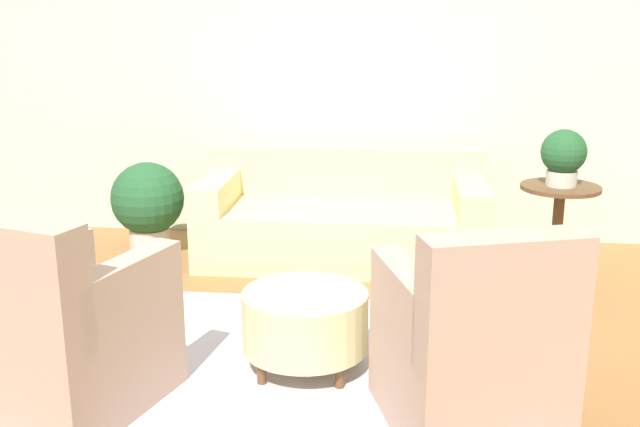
{
  "coord_description": "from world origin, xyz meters",
  "views": [
    {
      "loc": [
        0.61,
        -3.74,
        1.93
      ],
      "look_at": [
        0.15,
        0.55,
        0.75
      ],
      "focal_mm": 42.0,
      "sensor_mm": 36.0,
      "label": 1
    }
  ],
  "objects_px": {
    "armchair_right": "(472,355)",
    "potted_plant_on_side_table": "(563,155)",
    "potted_plant_floor": "(148,203)",
    "couch": "(343,221)",
    "ottoman_table": "(305,320)",
    "side_table": "(558,214)",
    "armchair_left": "(66,336)"
  },
  "relations": [
    {
      "from": "potted_plant_on_side_table",
      "to": "ottoman_table",
      "type": "bearing_deg",
      "value": -133.77
    },
    {
      "from": "couch",
      "to": "potted_plant_on_side_table",
      "type": "xyz_separation_m",
      "value": [
        1.62,
        -0.21,
        0.6
      ]
    },
    {
      "from": "armchair_right",
      "to": "potted_plant_floor",
      "type": "bearing_deg",
      "value": 133.62
    },
    {
      "from": "couch",
      "to": "armchair_left",
      "type": "xyz_separation_m",
      "value": [
        -1.14,
        -2.53,
        0.1
      ]
    },
    {
      "from": "couch",
      "to": "ottoman_table",
      "type": "bearing_deg",
      "value": -91.53
    },
    {
      "from": "armchair_left",
      "to": "potted_plant_on_side_table",
      "type": "bearing_deg",
      "value": 40.03
    },
    {
      "from": "armchair_right",
      "to": "potted_plant_floor",
      "type": "height_order",
      "value": "armchair_right"
    },
    {
      "from": "couch",
      "to": "armchair_right",
      "type": "relative_size",
      "value": 2.12
    },
    {
      "from": "couch",
      "to": "armchair_right",
      "type": "distance_m",
      "value": 2.66
    },
    {
      "from": "potted_plant_on_side_table",
      "to": "armchair_left",
      "type": "bearing_deg",
      "value": -139.97
    },
    {
      "from": "armchair_right",
      "to": "side_table",
      "type": "xyz_separation_m",
      "value": [
        0.83,
        2.32,
        0.07
      ]
    },
    {
      "from": "couch",
      "to": "potted_plant_floor",
      "type": "height_order",
      "value": "couch"
    },
    {
      "from": "ottoman_table",
      "to": "potted_plant_floor",
      "type": "distance_m",
      "value": 2.43
    },
    {
      "from": "armchair_right",
      "to": "side_table",
      "type": "bearing_deg",
      "value": 70.28
    },
    {
      "from": "armchair_right",
      "to": "potted_plant_on_side_table",
      "type": "distance_m",
      "value": 2.52
    },
    {
      "from": "potted_plant_floor",
      "to": "armchair_right",
      "type": "bearing_deg",
      "value": -46.38
    },
    {
      "from": "potted_plant_on_side_table",
      "to": "potted_plant_floor",
      "type": "bearing_deg",
      "value": 177.26
    },
    {
      "from": "couch",
      "to": "potted_plant_on_side_table",
      "type": "relative_size",
      "value": 5.34
    },
    {
      "from": "armchair_left",
      "to": "side_table",
      "type": "height_order",
      "value": "armchair_left"
    },
    {
      "from": "side_table",
      "to": "potted_plant_on_side_table",
      "type": "height_order",
      "value": "potted_plant_on_side_table"
    },
    {
      "from": "couch",
      "to": "potted_plant_on_side_table",
      "type": "height_order",
      "value": "potted_plant_on_side_table"
    },
    {
      "from": "potted_plant_floor",
      "to": "potted_plant_on_side_table",
      "type": "bearing_deg",
      "value": -2.74
    },
    {
      "from": "ottoman_table",
      "to": "side_table",
      "type": "height_order",
      "value": "side_table"
    },
    {
      "from": "side_table",
      "to": "potted_plant_on_side_table",
      "type": "relative_size",
      "value": 1.64
    },
    {
      "from": "armchair_right",
      "to": "couch",
      "type": "bearing_deg",
      "value": 107.26
    },
    {
      "from": "couch",
      "to": "potted_plant_floor",
      "type": "bearing_deg",
      "value": -177.78
    },
    {
      "from": "couch",
      "to": "ottoman_table",
      "type": "xyz_separation_m",
      "value": [
        -0.05,
        -1.96,
        -0.01
      ]
    },
    {
      "from": "ottoman_table",
      "to": "potted_plant_floor",
      "type": "bearing_deg",
      "value": 128.66
    },
    {
      "from": "armchair_right",
      "to": "potted_plant_on_side_table",
      "type": "height_order",
      "value": "potted_plant_on_side_table"
    },
    {
      "from": "couch",
      "to": "side_table",
      "type": "bearing_deg",
      "value": -7.52
    },
    {
      "from": "ottoman_table",
      "to": "side_table",
      "type": "relative_size",
      "value": 1.01
    },
    {
      "from": "side_table",
      "to": "armchair_left",
      "type": "bearing_deg",
      "value": -139.97
    }
  ]
}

